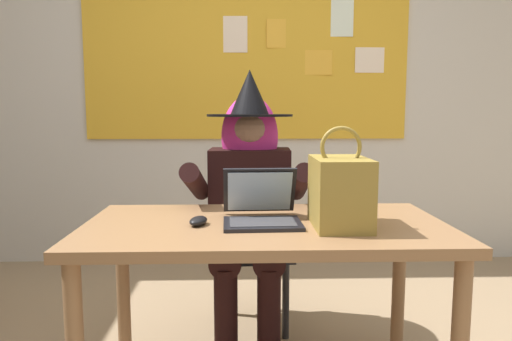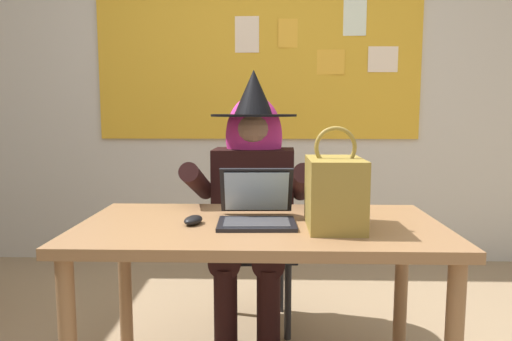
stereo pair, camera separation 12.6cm
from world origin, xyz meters
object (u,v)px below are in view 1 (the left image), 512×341
at_px(handbag, 340,191).
at_px(computer_mouse, 198,221).
at_px(desk_main, 265,245).
at_px(chair_at_desk, 248,232).
at_px(person_costumed, 249,186).
at_px(laptop, 261,210).

bearing_deg(handbag, computer_mouse, 176.51).
bearing_deg(desk_main, chair_at_desk, 94.65).
relative_size(chair_at_desk, handbag, 2.36).
xyz_separation_m(person_costumed, computer_mouse, (-0.20, -0.64, -0.03)).
height_order(desk_main, chair_at_desk, chair_at_desk).
bearing_deg(person_costumed, chair_at_desk, -175.84).
bearing_deg(chair_at_desk, handbag, 18.15).
relative_size(computer_mouse, handbag, 0.28).
distance_m(chair_at_desk, computer_mouse, 0.83).
bearing_deg(person_costumed, laptop, 6.02).
bearing_deg(computer_mouse, person_costumed, 89.39).
bearing_deg(desk_main, handbag, -13.31).
xyz_separation_m(desk_main, computer_mouse, (-0.26, -0.03, 0.11)).
relative_size(desk_main, chair_at_desk, 1.58).
bearing_deg(handbag, person_costumed, 116.10).
height_order(laptop, computer_mouse, laptop).
relative_size(chair_at_desk, laptop, 2.69).
xyz_separation_m(chair_at_desk, handbag, (0.34, -0.80, 0.36)).
distance_m(chair_at_desk, laptop, 0.77).
height_order(chair_at_desk, laptop, laptop).
distance_m(desk_main, chair_at_desk, 0.75).
xyz_separation_m(desk_main, person_costumed, (-0.06, 0.61, 0.14)).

